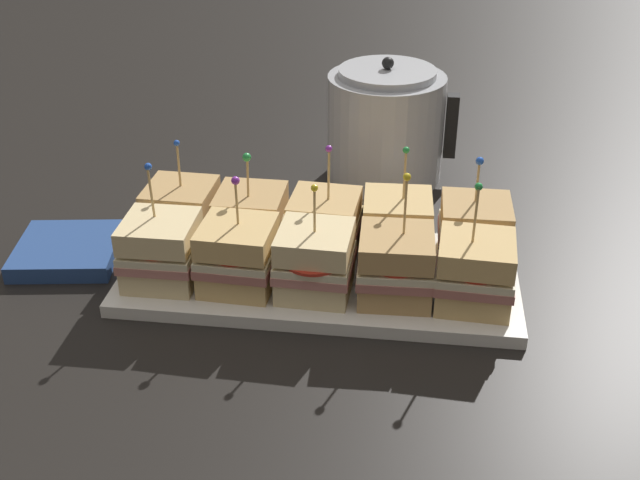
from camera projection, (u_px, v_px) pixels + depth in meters
ground_plane at (320, 281)px, 1.11m from camera, size 6.00×6.00×0.00m
serving_platter at (320, 275)px, 1.10m from camera, size 0.54×0.25×0.02m
sandwich_front_far_left at (161, 251)px, 1.06m from camera, size 0.10×0.10×0.17m
sandwich_front_left at (238, 256)px, 1.05m from camera, size 0.10×0.10×0.16m
sandwich_front_center at (314, 261)px, 1.03m from camera, size 0.10×0.10×0.16m
sandwich_front_right at (396, 266)px, 1.02m from camera, size 0.10×0.10×0.17m
sandwich_front_far_right at (475, 272)px, 1.01m from camera, size 0.10×0.10×0.17m
sandwich_back_far_left at (182, 215)px, 1.14m from camera, size 0.10×0.10×0.16m
sandwich_back_left at (251, 220)px, 1.13m from camera, size 0.10×0.10×0.15m
sandwich_back_center at (325, 225)px, 1.12m from camera, size 0.10×0.10×0.16m
sandwich_back_right at (397, 227)px, 1.11m from camera, size 0.10×0.10×0.17m
sandwich_back_far_right at (474, 232)px, 1.10m from camera, size 0.10×0.10×0.15m
kettle_steel at (386, 125)px, 1.36m from camera, size 0.22×0.20×0.21m
napkin_stack at (68, 250)px, 1.16m from camera, size 0.16×0.16×0.02m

